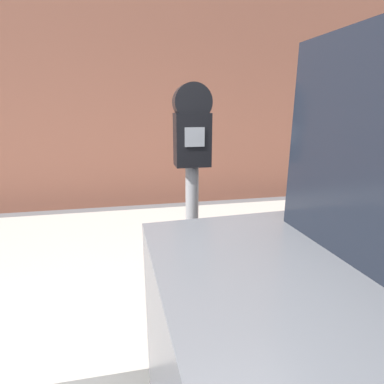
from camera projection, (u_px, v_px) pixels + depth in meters
The scene contains 2 objects.
sidewalk at pixel (193, 254), 3.12m from camera, with size 24.00×2.80×0.11m.
parking_meter at pixel (192, 175), 1.66m from camera, with size 0.20×0.14×1.54m.
Camera 1 is at (-0.55, -0.57, 1.52)m, focal length 28.00 mm.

